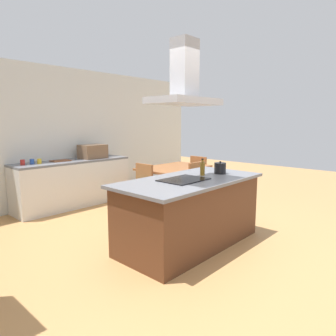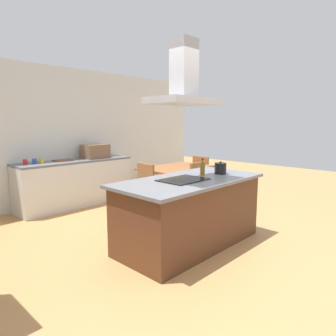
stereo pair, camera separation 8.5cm
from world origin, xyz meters
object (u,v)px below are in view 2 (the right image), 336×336
(cutting_board, at_px, (63,160))
(chair_facing_island, at_px, (202,183))
(coffee_mug_yellow, at_px, (42,161))
(dining_table, at_px, (176,171))
(olive_oil_bottle, at_px, (203,168))
(coffee_mug_red, at_px, (25,162))
(coffee_mug_blue, at_px, (35,161))
(tea_kettle, at_px, (220,168))
(chair_at_right_end, at_px, (203,173))
(range_hood, at_px, (184,84))
(chair_at_left_end, at_px, (141,185))
(countertop_microwave, at_px, (95,151))
(cooktop, at_px, (183,180))

(cutting_board, xyz_separation_m, chair_facing_island, (1.68, -2.06, -0.40))
(coffee_mug_yellow, height_order, dining_table, coffee_mug_yellow)
(olive_oil_bottle, distance_m, coffee_mug_red, 3.18)
(coffee_mug_red, relative_size, cutting_board, 0.26)
(coffee_mug_blue, height_order, dining_table, coffee_mug_blue)
(tea_kettle, distance_m, chair_at_right_end, 2.41)
(tea_kettle, height_order, cutting_board, tea_kettle)
(chair_facing_island, xyz_separation_m, range_hood, (-1.55, -0.87, 1.59))
(olive_oil_bottle, relative_size, coffee_mug_red, 2.60)
(range_hood, bearing_deg, coffee_mug_yellow, 101.09)
(coffee_mug_yellow, distance_m, chair_at_left_end, 1.85)
(coffee_mug_red, xyz_separation_m, chair_facing_island, (2.37, -2.07, -0.44))
(cutting_board, relative_size, dining_table, 0.24)
(chair_at_left_end, bearing_deg, tea_kettle, -86.37)
(chair_at_right_end, bearing_deg, dining_table, 180.00)
(countertop_microwave, xyz_separation_m, cutting_board, (-0.69, 0.05, -0.13))
(coffee_mug_red, relative_size, chair_facing_island, 0.10)
(cutting_board, bearing_deg, chair_at_left_end, -61.20)
(coffee_mug_red, height_order, chair_facing_island, coffee_mug_red)
(coffee_mug_red, bearing_deg, cooktop, -74.38)
(olive_oil_bottle, relative_size, chair_at_right_end, 0.26)
(dining_table, bearing_deg, coffee_mug_blue, 148.00)
(tea_kettle, height_order, countertop_microwave, countertop_microwave)
(countertop_microwave, distance_m, coffee_mug_yellow, 1.12)
(tea_kettle, distance_m, chair_at_left_end, 1.68)
(coffee_mug_blue, height_order, coffee_mug_yellow, same)
(tea_kettle, bearing_deg, coffee_mug_yellow, 113.80)
(coffee_mug_red, bearing_deg, chair_at_right_end, -23.17)
(coffee_mug_red, distance_m, coffee_mug_yellow, 0.27)
(chair_facing_island, bearing_deg, tea_kettle, -130.75)
(chair_facing_island, height_order, chair_at_right_end, same)
(cooktop, relative_size, chair_facing_island, 0.67)
(coffee_mug_red, height_order, chair_at_left_end, coffee_mug_red)
(countertop_microwave, height_order, chair_at_left_end, countertop_microwave)
(countertop_microwave, distance_m, coffee_mug_red, 1.38)
(olive_oil_bottle, height_order, chair_facing_island, olive_oil_bottle)
(countertop_microwave, distance_m, chair_at_left_end, 1.44)
(coffee_mug_blue, bearing_deg, cooktop, -77.11)
(cooktop, xyz_separation_m, coffee_mug_red, (-0.82, 2.95, 0.04))
(cooktop, height_order, chair_at_right_end, cooktop)
(olive_oil_bottle, relative_size, coffee_mug_blue, 2.60)
(range_hood, bearing_deg, chair_at_right_end, 31.99)
(coffee_mug_yellow, xyz_separation_m, chair_at_left_end, (1.20, -1.33, -0.44))
(countertop_microwave, distance_m, chair_facing_island, 2.30)
(tea_kettle, relative_size, countertop_microwave, 0.44)
(coffee_mug_red, bearing_deg, chair_facing_island, -41.13)
(countertop_microwave, bearing_deg, range_hood, -100.92)
(cooktop, height_order, chair_at_left_end, cooktop)
(cutting_board, distance_m, range_hood, 3.17)
(countertop_microwave, bearing_deg, cutting_board, 175.84)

